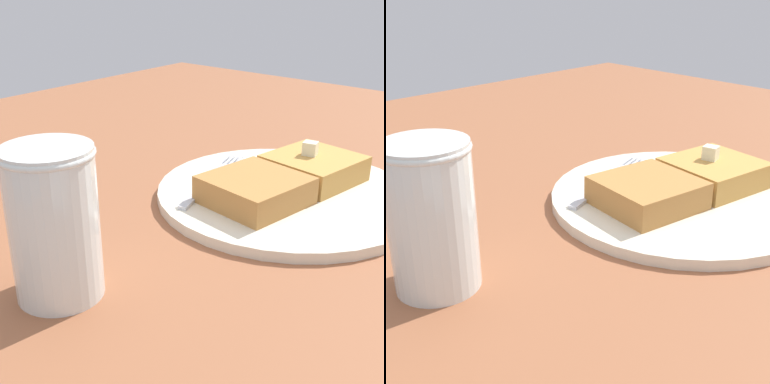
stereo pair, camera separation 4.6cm
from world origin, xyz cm
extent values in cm
cube|color=#965838|center=(0.00, 0.00, 1.04)|extent=(105.44, 105.44, 2.09)
cylinder|color=silver|center=(4.38, 10.80, 2.61)|extent=(26.81, 26.81, 1.05)
torus|color=gray|center=(4.38, 10.80, 2.74)|extent=(26.81, 26.81, 0.80)
cube|color=#C89144|center=(-0.44, 11.53, 4.49)|extent=(10.05, 9.80, 2.70)
cube|color=#B57B3E|center=(9.20, 10.06, 4.49)|extent=(10.05, 9.80, 2.70)
cube|color=#F0EEC9|center=(0.19, 10.95, 6.57)|extent=(1.59, 1.70, 1.46)
cube|color=silver|center=(10.37, 4.32, 3.32)|extent=(9.84, 3.72, 0.36)
cube|color=silver|center=(4.24, 2.49, 3.32)|extent=(3.31, 2.91, 0.36)
cube|color=silver|center=(1.60, 0.84, 3.32)|extent=(3.16, 1.22, 0.36)
cube|color=silver|center=(1.44, 1.37, 3.32)|extent=(3.16, 1.22, 0.36)
cube|color=silver|center=(1.28, 1.90, 3.32)|extent=(3.16, 1.22, 0.36)
cube|color=silver|center=(1.12, 2.42, 3.32)|extent=(3.16, 1.22, 0.36)
cylinder|color=#572C0D|center=(30.25, 6.81, 5.60)|extent=(5.95, 5.95, 7.02)
cylinder|color=silver|center=(30.25, 6.81, 7.83)|extent=(6.46, 6.46, 11.49)
torus|color=silver|center=(30.25, 6.81, 13.13)|extent=(6.70, 6.70, 0.50)
camera|label=1|loc=(50.12, 36.05, 24.85)|focal=50.00mm
camera|label=2|loc=(46.97, 39.45, 24.85)|focal=50.00mm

